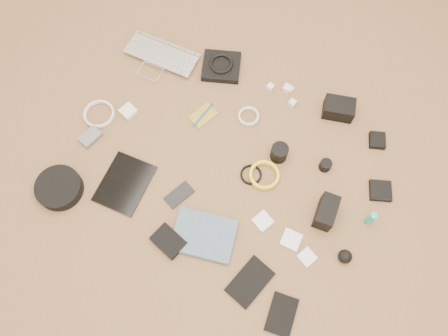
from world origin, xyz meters
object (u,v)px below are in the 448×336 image
at_px(headphone_case, 59,188).
at_px(paperback, 198,258).
at_px(laptop, 157,63).
at_px(tablet, 125,183).
at_px(phone, 179,195).
at_px(dslr_camera, 339,109).

height_order(headphone_case, paperback, headphone_case).
bearing_deg(laptop, paperback, -51.69).
distance_m(tablet, phone, 0.25).
height_order(laptop, headphone_case, headphone_case).
bearing_deg(dslr_camera, tablet, -148.30).
relative_size(laptop, dslr_camera, 2.63).
xyz_separation_m(dslr_camera, headphone_case, (-0.94, -0.89, -0.01)).
bearing_deg(headphone_case, tablet, 32.04).
relative_size(tablet, paperback, 0.99).
height_order(phone, headphone_case, headphone_case).
xyz_separation_m(laptop, tablet, (0.18, -0.61, -0.01)).
bearing_deg(paperback, tablet, 59.30).
bearing_deg(paperback, dslr_camera, -29.04).
relative_size(dslr_camera, paperback, 0.54).
distance_m(headphone_case, paperback, 0.67).
xyz_separation_m(laptop, paperback, (0.62, -0.75, -0.00)).
distance_m(tablet, headphone_case, 0.28).
bearing_deg(tablet, laptop, 103.66).
bearing_deg(phone, tablet, -143.56).
xyz_separation_m(dslr_camera, paperback, (-0.27, -0.89, -0.03)).
bearing_deg(dslr_camera, paperback, -121.59).
bearing_deg(phone, dslr_camera, 78.00).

